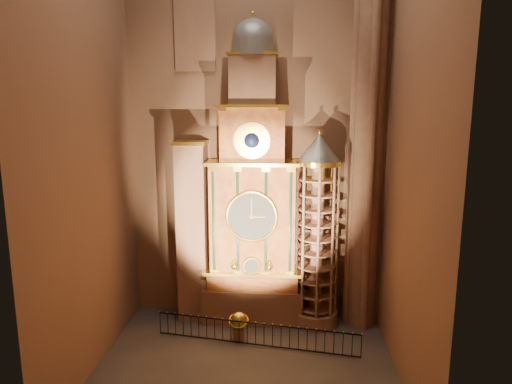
# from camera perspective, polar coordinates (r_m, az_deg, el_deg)

# --- Properties ---
(floor) EXTENTS (14.00, 14.00, 0.00)m
(floor) POSITION_cam_1_polar(r_m,az_deg,el_deg) (22.91, -1.34, -21.05)
(floor) COLOR #383330
(floor) RESTS_ON ground
(wall_back) EXTENTS (22.00, 0.00, 22.00)m
(wall_back) POSITION_cam_1_polar(r_m,az_deg,el_deg) (25.47, -0.20, 8.34)
(wall_back) COLOR brown
(wall_back) RESTS_ON floor
(wall_left) EXTENTS (0.00, 22.00, 22.00)m
(wall_left) POSITION_cam_1_polar(r_m,az_deg,el_deg) (21.33, -20.71, 7.19)
(wall_left) COLOR brown
(wall_left) RESTS_ON floor
(wall_right) EXTENTS (0.00, 22.00, 22.00)m
(wall_right) POSITION_cam_1_polar(r_m,az_deg,el_deg) (20.09, 18.98, 7.12)
(wall_right) COLOR brown
(wall_right) RESTS_ON floor
(astronomical_clock) EXTENTS (5.60, 2.41, 16.70)m
(astronomical_clock) POSITION_cam_1_polar(r_m,az_deg,el_deg) (25.00, -0.37, -1.71)
(astronomical_clock) COLOR #8C634C
(astronomical_clock) RESTS_ON floor
(portrait_tower) EXTENTS (1.80, 1.60, 10.20)m
(portrait_tower) POSITION_cam_1_polar(r_m,az_deg,el_deg) (25.86, -7.92, -4.88)
(portrait_tower) COLOR #8C634C
(portrait_tower) RESTS_ON floor
(stair_turret) EXTENTS (2.50, 2.50, 10.80)m
(stair_turret) POSITION_cam_1_polar(r_m,az_deg,el_deg) (25.08, 7.62, -5.08)
(stair_turret) COLOR #8C634C
(stair_turret) RESTS_ON floor
(gothic_pier) EXTENTS (2.04, 2.04, 22.00)m
(gothic_pier) POSITION_cam_1_polar(r_m,az_deg,el_deg) (24.78, 13.98, 7.96)
(gothic_pier) COLOR #8C634C
(gothic_pier) RESTS_ON floor
(stained_glass_window) EXTENTS (2.20, 0.14, 5.20)m
(stained_glass_window) POSITION_cam_1_polar(r_m,az_deg,el_deg) (26.17, -7.70, 20.40)
(stained_glass_window) COLOR navy
(stained_glass_window) RESTS_ON wall_back
(celestial_globe) EXTENTS (1.05, 0.99, 1.52)m
(celestial_globe) POSITION_cam_1_polar(r_m,az_deg,el_deg) (24.72, -2.19, -16.10)
(celestial_globe) COLOR #8C634C
(celestial_globe) RESTS_ON floor
(iron_railing) EXTENTS (10.34, 1.78, 1.23)m
(iron_railing) POSITION_cam_1_polar(r_m,az_deg,el_deg) (24.21, -0.05, -17.35)
(iron_railing) COLOR black
(iron_railing) RESTS_ON floor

